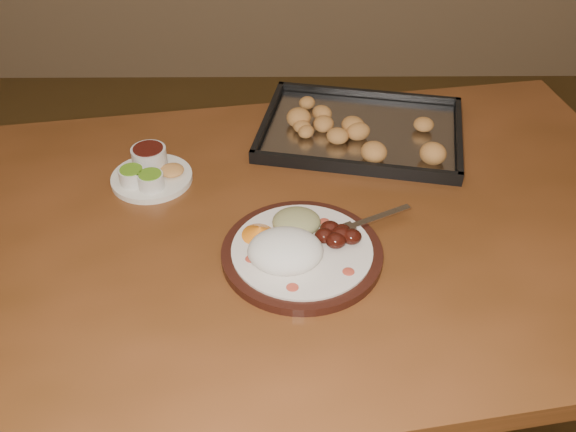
{
  "coord_description": "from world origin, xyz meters",
  "views": [
    {
      "loc": [
        -0.03,
        -0.98,
        1.5
      ],
      "look_at": [
        -0.02,
        -0.08,
        0.77
      ],
      "focal_mm": 40.0,
      "sensor_mm": 36.0,
      "label": 1
    }
  ],
  "objects": [
    {
      "name": "baking_tray",
      "position": [
        0.14,
        0.23,
        0.76
      ],
      "size": [
        0.48,
        0.4,
        0.04
      ],
      "rotation": [
        0.0,
        0.0,
        -0.2
      ],
      "color": "black",
      "rests_on": "dining_table"
    },
    {
      "name": "dinner_plate",
      "position": [
        -0.0,
        -0.17,
        0.77
      ],
      "size": [
        0.34,
        0.28,
        0.06
      ],
      "rotation": [
        0.0,
        0.0,
        0.52
      ],
      "color": "black",
      "rests_on": "dining_table"
    },
    {
      "name": "condiment_saucer",
      "position": [
        -0.29,
        0.06,
        0.77
      ],
      "size": [
        0.16,
        0.16,
        0.05
      ],
      "rotation": [
        0.0,
        0.0,
        -0.08
      ],
      "color": "white",
      "rests_on": "dining_table"
    },
    {
      "name": "dining_table",
      "position": [
        -0.04,
        -0.08,
        0.65
      ],
      "size": [
        1.63,
        1.13,
        0.75
      ],
      "rotation": [
        0.0,
        0.0,
        0.16
      ],
      "color": "brown",
      "rests_on": "ground"
    },
    {
      "name": "ground",
      "position": [
        0.0,
        0.0,
        0.0
      ],
      "size": [
        4.0,
        4.0,
        0.0
      ],
      "primitive_type": "plane",
      "color": "brown",
      "rests_on": "ground"
    }
  ]
}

